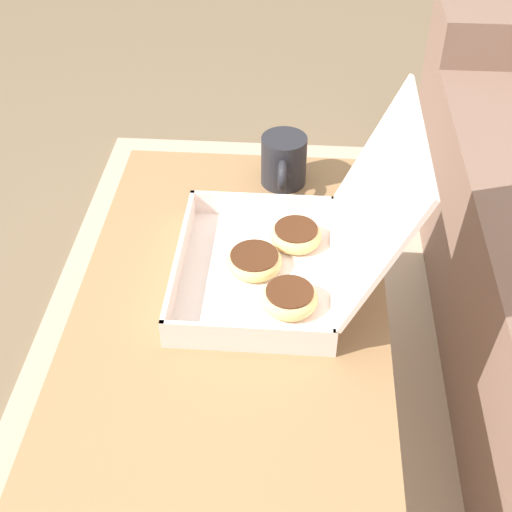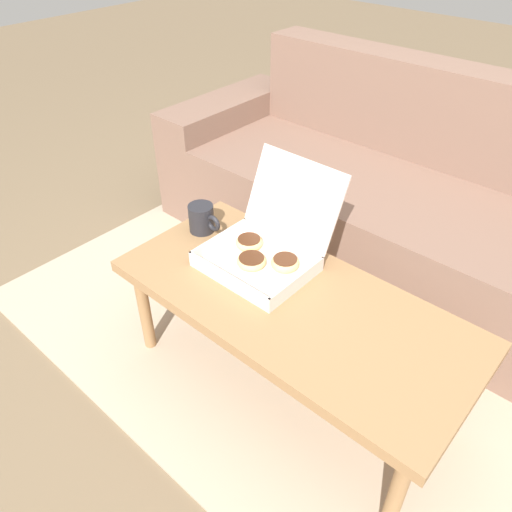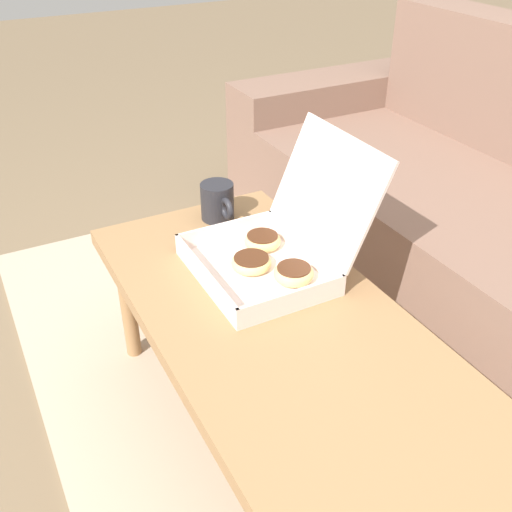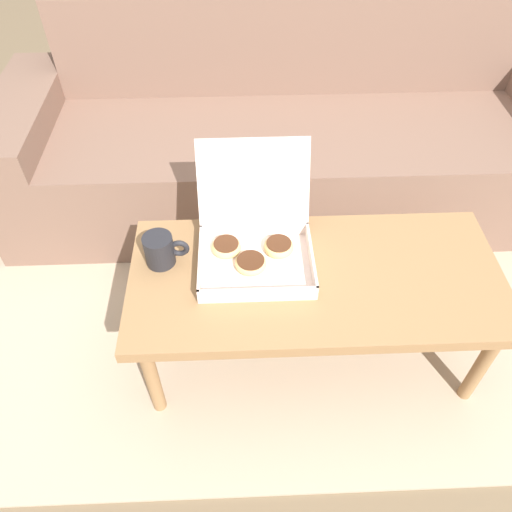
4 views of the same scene
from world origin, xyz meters
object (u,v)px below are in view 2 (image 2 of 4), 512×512
Objects in this scene: pastry_box at (267,245)px; coffee_table at (292,309)px; couch at (420,215)px; coffee_mug at (202,219)px.

coffee_table is at bearing -27.99° from pastry_box.
pastry_box is at bearing -103.24° from couch.
pastry_box is at bearing 5.25° from coffee_mug.
couch is 2.13× the size of coffee_table.
pastry_box is at bearing 152.01° from coffee_table.
coffee_table is 8.28× the size of coffee_mug.
coffee_mug is at bearing 171.22° from coffee_table.
coffee_table is 2.99× the size of pastry_box.
pastry_box reaches higher than coffee_mug.
coffee_table is 0.50m from coffee_mug.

